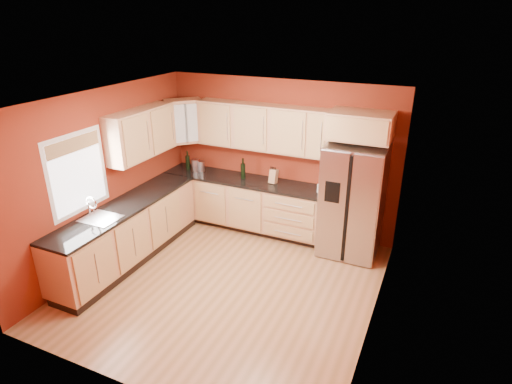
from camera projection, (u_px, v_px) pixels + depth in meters
floor at (227, 284)px, 6.07m from camera, size 4.00×4.00×0.00m
ceiling at (221, 101)px, 5.06m from camera, size 4.00×4.00×0.00m
wall_back at (280, 157)px, 7.25m from camera, size 4.00×0.04×2.60m
wall_front at (120, 283)px, 3.89m from camera, size 4.00×0.04×2.60m
wall_left at (105, 178)px, 6.32m from camera, size 0.04×4.00×2.60m
wall_right at (381, 231)px, 4.81m from camera, size 0.04×4.00×2.60m
base_cabinets_back at (244, 204)px, 7.54m from camera, size 2.90×0.60×0.88m
base_cabinets_left at (128, 233)px, 6.55m from camera, size 0.60×2.80×0.88m
countertop_back at (243, 180)px, 7.35m from camera, size 2.90×0.62×0.04m
countertop_left at (125, 206)px, 6.36m from camera, size 0.62×2.80×0.04m
upper_cabinets_back at (263, 127)px, 7.00m from camera, size 2.30×0.33×0.75m
upper_cabinets_left at (142, 133)px, 6.66m from camera, size 0.33×1.35×0.75m
corner_upper_cabinet at (184, 121)px, 7.40m from camera, size 0.67×0.67×0.75m
over_fridge_cabinet at (361, 126)px, 6.19m from camera, size 0.92×0.60×0.40m
refrigerator at (352, 201)px, 6.58m from camera, size 0.90×0.75×1.78m
window at (78, 173)px, 5.80m from camera, size 0.03×0.90×1.00m
sink_faucet at (99, 209)px, 5.88m from camera, size 0.50×0.42×0.30m
canister_left at (201, 166)px, 7.67m from camera, size 0.13×0.13×0.19m
canister_right at (195, 165)px, 7.68m from camera, size 0.14×0.14×0.21m
wine_bottle_a at (188, 160)px, 7.71m from camera, size 0.10×0.10×0.35m
wine_bottle_b at (243, 168)px, 7.30m from camera, size 0.09×0.09×0.36m
knife_block at (274, 176)px, 7.13m from camera, size 0.13×0.12×0.24m
soap_dispenser at (319, 187)px, 6.77m from camera, size 0.08×0.08×0.17m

